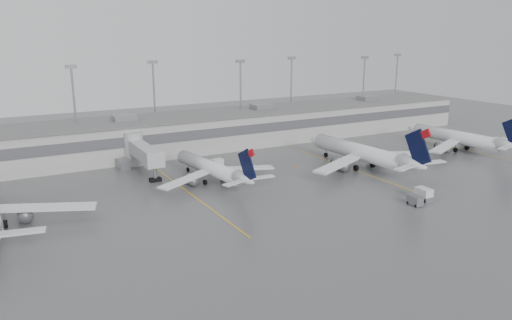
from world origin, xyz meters
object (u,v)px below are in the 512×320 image
jet_mid_left (212,168)px  jet_mid_right (363,153)px  baggage_tug (423,195)px  jet_far_right (460,138)px

jet_mid_left → jet_mid_right: bearing=-18.6°
jet_mid_left → baggage_tug: jet_mid_left is taller
jet_mid_right → baggage_tug: bearing=-105.2°
jet_mid_left → baggage_tug: size_ratio=8.35×
jet_far_right → jet_mid_right: bearing=178.6°
jet_far_right → baggage_tug: (-34.99, -21.50, -2.33)m
jet_mid_left → jet_far_right: jet_far_right is taller
jet_far_right → baggage_tug: jet_far_right is taller
jet_mid_right → jet_far_right: jet_mid_right is taller
jet_mid_right → baggage_tug: (-4.29, -20.26, -2.58)m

